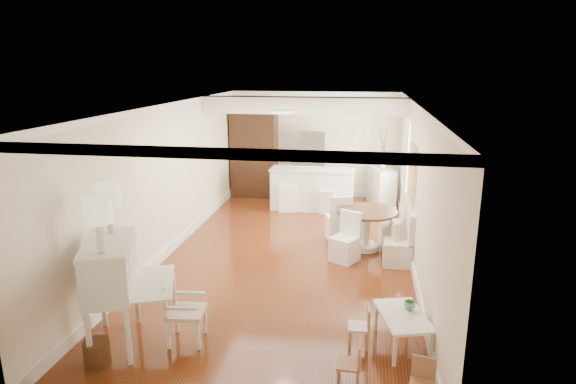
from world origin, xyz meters
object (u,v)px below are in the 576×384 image
(wicker_basket, at_px, (97,353))
(bar_stool_right, at_px, (328,195))
(kids_chair_c, at_px, (422,384))
(slip_chair_far, at_px, (338,217))
(kids_chair_b, at_px, (359,326))
(secretary_bureau, at_px, (112,294))
(kids_chair_a, at_px, (349,363))
(breakfast_counter, at_px, (312,189))
(slip_chair_near, at_px, (345,237))
(pantry_cabinet, at_px, (254,154))
(fridge, at_px, (324,166))
(sideboard, at_px, (381,187))
(gustavian_armchair, at_px, (186,311))
(kids_table, at_px, (402,330))
(dining_table, at_px, (366,230))
(bar_stool_left, at_px, (287,190))

(wicker_basket, relative_size, bar_stool_right, 0.34)
(kids_chair_c, bearing_deg, slip_chair_far, 115.62)
(kids_chair_b, bearing_deg, secretary_bureau, -84.00)
(kids_chair_a, relative_size, breakfast_counter, 0.27)
(kids_chair_a, xyz_separation_m, kids_chair_b, (0.09, 0.81, 0.00))
(kids_chair_c, distance_m, slip_chair_near, 3.90)
(wicker_basket, xyz_separation_m, kids_chair_b, (3.06, 0.90, 0.13))
(wicker_basket, xyz_separation_m, pantry_cabinet, (0.11, 7.86, 1.00))
(slip_chair_far, bearing_deg, pantry_cabinet, -69.07)
(slip_chair_far, xyz_separation_m, fridge, (-0.56, 3.05, 0.43))
(pantry_cabinet, xyz_separation_m, sideboard, (3.39, -0.41, -0.67))
(kids_chair_a, xyz_separation_m, slip_chair_far, (-0.40, 4.70, 0.20))
(gustavian_armchair, xyz_separation_m, pantry_cabinet, (-0.77, 7.20, 0.73))
(pantry_cabinet, bearing_deg, secretary_bureau, -90.77)
(kids_table, distance_m, slip_chair_far, 3.95)
(dining_table, xyz_separation_m, sideboard, (0.36, 3.17, 0.08))
(gustavian_armchair, height_order, bar_stool_left, bar_stool_left)
(breakfast_counter, xyz_separation_m, pantry_cabinet, (-1.70, 1.08, 0.63))
(dining_table, height_order, fridge, fridge)
(kids_table, bearing_deg, kids_chair_a, -125.65)
(gustavian_armchair, height_order, sideboard, sideboard)
(kids_chair_c, bearing_deg, fridge, 114.49)
(kids_chair_c, xyz_separation_m, bar_stool_right, (-1.53, 6.69, 0.19))
(kids_table, relative_size, slip_chair_near, 0.98)
(bar_stool_left, bearing_deg, pantry_cabinet, 118.96)
(kids_chair_b, distance_m, pantry_cabinet, 7.62)
(kids_chair_a, bearing_deg, fridge, -171.40)
(kids_chair_c, distance_m, sideboard, 7.58)
(secretary_bureau, xyz_separation_m, kids_chair_b, (3.06, 0.45, -0.42))
(gustavian_armchair, bearing_deg, fridge, -15.45)
(kids_table, distance_m, fridge, 7.07)
(kids_chair_b, height_order, bar_stool_right, bar_stool_right)
(bar_stool_right, height_order, pantry_cabinet, pantry_cabinet)
(slip_chair_far, bearing_deg, secretary_bureau, 41.76)
(secretary_bureau, distance_m, wicker_basket, 0.71)
(breakfast_counter, distance_m, sideboard, 1.82)
(kids_table, height_order, sideboard, sideboard)
(sideboard, bearing_deg, kids_table, -107.00)
(kids_table, bearing_deg, slip_chair_near, 107.65)
(kids_table, xyz_separation_m, sideboard, (-0.11, 6.48, 0.26))
(secretary_bureau, distance_m, slip_chair_near, 4.23)
(breakfast_counter, height_order, sideboard, breakfast_counter)
(kids_chair_a, relative_size, fridge, 0.31)
(slip_chair_far, bearing_deg, gustavian_armchair, 49.99)
(kids_chair_a, xyz_separation_m, pantry_cabinet, (-2.86, 7.78, 0.87))
(kids_chair_b, bearing_deg, wicker_basket, -76.05)
(kids_chair_a, height_order, kids_chair_b, kids_chair_b)
(secretary_bureau, bearing_deg, bar_stool_right, 49.48)
(kids_chair_a, relative_size, bar_stool_left, 0.54)
(wicker_basket, xyz_separation_m, kids_chair_a, (2.97, 0.09, 0.12))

